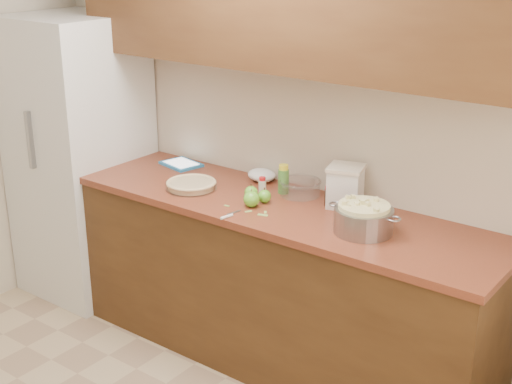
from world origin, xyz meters
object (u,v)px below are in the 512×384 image
Objects in this scene: pie at (191,185)px; flour_canister at (345,186)px; tablet at (181,164)px; colander at (364,219)px.

pie is 1.30× the size of flour_canister.
flour_canister is 1.16m from tablet.
colander is 1.42× the size of tablet.
colander is 0.35m from flour_canister.
colander reaches higher than pie.
colander is (1.06, 0.04, 0.04)m from pie.
colander is 1.42m from tablet.
colander is at bearing 1.90° from pie.
flour_canister is at bearing 18.85° from pie.
colander reaches higher than tablet.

